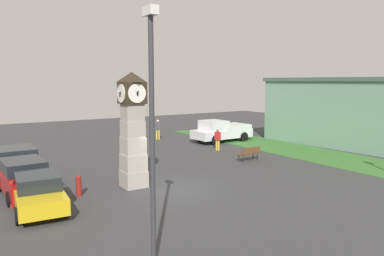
{
  "coord_description": "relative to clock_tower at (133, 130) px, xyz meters",
  "views": [
    {
      "loc": [
        15.03,
        -8.66,
        5.11
      ],
      "look_at": [
        -0.55,
        1.44,
        2.77
      ],
      "focal_mm": 35.0,
      "sensor_mm": 36.0,
      "label": 1
    }
  ],
  "objects": [
    {
      "name": "warehouse_blue_far",
      "position": [
        -2.74,
        21.93,
        -0.1
      ],
      "size": [
        12.31,
        11.99,
        5.39
      ],
      "color": "gray",
      "rests_on": "ground_plane"
    },
    {
      "name": "bench",
      "position": [
        -1.44,
        8.71,
        -2.28
      ],
      "size": [
        0.62,
        1.63,
        0.9
      ],
      "color": "brown",
      "rests_on": "ground_plane"
    },
    {
      "name": "car_near_tower",
      "position": [
        -1.49,
        -4.66,
        -2.01
      ],
      "size": [
        4.29,
        2.1,
        1.56
      ],
      "color": "#A51111",
      "rests_on": "ground_plane"
    },
    {
      "name": "car_by_building",
      "position": [
        1.05,
        -4.56,
        -2.07
      ],
      "size": [
        3.97,
        2.09,
        1.42
      ],
      "color": "gold",
      "rests_on": "ground_plane"
    },
    {
      "name": "ground_plane",
      "position": [
        1.39,
        1.4,
        -2.8
      ],
      "size": [
        68.38,
        68.38,
        0.0
      ],
      "primitive_type": "plane",
      "color": "#38383A"
    },
    {
      "name": "bollard_mid_row",
      "position": [
        0.06,
        -3.79,
        -2.32
      ],
      "size": [
        0.24,
        0.24,
        0.94
      ],
      "color": "maroon",
      "rests_on": "ground_plane"
    },
    {
      "name": "car_navy_sedan",
      "position": [
        -4.71,
        -4.51,
        -1.98
      ],
      "size": [
        4.22,
        2.11,
        1.62
      ],
      "color": "silver",
      "rests_on": "ground_plane"
    },
    {
      "name": "bollard_near_tower",
      "position": [
        0.17,
        -5.4,
        -2.23
      ],
      "size": [
        0.22,
        0.22,
        1.13
      ],
      "color": "maroon",
      "rests_on": "ground_plane"
    },
    {
      "name": "pedestrian_by_cars",
      "position": [
        -5.45,
        9.17,
        -1.9
      ],
      "size": [
        0.45,
        0.33,
        1.59
      ],
      "color": "gold",
      "rests_on": "ground_plane"
    },
    {
      "name": "grass_verge_far",
      "position": [
        4.36,
        13.93,
        -2.78
      ],
      "size": [
        41.03,
        4.64,
        0.04
      ],
      "primitive_type": "cube",
      "color": "#386B2D",
      "rests_on": "ground_plane"
    },
    {
      "name": "bollard_far_row",
      "position": [
        0.06,
        -2.69,
        -2.31
      ],
      "size": [
        0.25,
        0.25,
        0.97
      ],
      "color": "maroon",
      "rests_on": "ground_plane"
    },
    {
      "name": "pedestrian_near_bench",
      "position": [
        -12.48,
        7.9,
        -1.79
      ],
      "size": [
        0.39,
        0.46,
        1.76
      ],
      "color": "gold",
      "rests_on": "ground_plane"
    },
    {
      "name": "pickup_truck",
      "position": [
        -8.54,
        11.9,
        -1.87
      ],
      "size": [
        2.45,
        5.16,
        1.85
      ],
      "color": "silver",
      "rests_on": "ground_plane"
    },
    {
      "name": "clock_tower",
      "position": [
        0.0,
        0.0,
        0.0
      ],
      "size": [
        1.47,
        1.44,
        5.53
      ],
      "color": "#A09A90",
      "rests_on": "ground_plane"
    },
    {
      "name": "street_lamp_far_side",
      "position": [
        7.63,
        -2.83,
        1.2
      ],
      "size": [
        0.5,
        0.24,
        7.0
      ],
      "color": "#333338",
      "rests_on": "ground_plane"
    }
  ]
}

